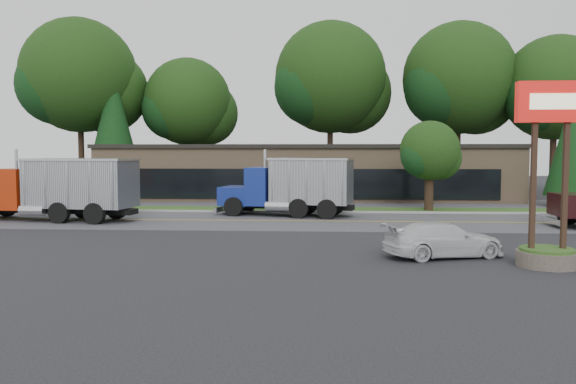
% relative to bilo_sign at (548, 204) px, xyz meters
% --- Properties ---
extents(ground, '(140.00, 140.00, 0.00)m').
position_rel_bilo_sign_xyz_m(ground, '(-10.50, 2.50, -2.02)').
color(ground, '#2D2D32').
rests_on(ground, ground).
extents(road, '(60.00, 8.00, 0.02)m').
position_rel_bilo_sign_xyz_m(road, '(-10.50, 11.50, -2.02)').
color(road, '#57575D').
rests_on(road, ground).
extents(center_line, '(60.00, 0.12, 0.01)m').
position_rel_bilo_sign_xyz_m(center_line, '(-10.50, 11.50, -2.02)').
color(center_line, gold).
rests_on(center_line, ground).
extents(curb, '(60.00, 0.30, 0.12)m').
position_rel_bilo_sign_xyz_m(curb, '(-10.50, 15.70, -2.02)').
color(curb, '#9E9E99').
rests_on(curb, ground).
extents(grass_verge, '(60.00, 3.40, 0.03)m').
position_rel_bilo_sign_xyz_m(grass_verge, '(-10.50, 17.50, -2.02)').
color(grass_verge, '#31531C').
rests_on(grass_verge, ground).
extents(far_parking, '(60.00, 7.00, 0.02)m').
position_rel_bilo_sign_xyz_m(far_parking, '(-10.50, 22.50, -2.02)').
color(far_parking, '#57575D').
rests_on(far_parking, ground).
extents(strip_mall, '(32.00, 12.00, 4.00)m').
position_rel_bilo_sign_xyz_m(strip_mall, '(-8.50, 28.50, -0.02)').
color(strip_mall, '#987A5D').
rests_on(strip_mall, ground).
extents(bilo_sign, '(2.20, 1.90, 5.95)m').
position_rel_bilo_sign_xyz_m(bilo_sign, '(0.00, 0.00, 0.00)').
color(bilo_sign, '#6B6054').
rests_on(bilo_sign, ground).
extents(tree_far_a, '(11.55, 10.87, 16.47)m').
position_rel_bilo_sign_xyz_m(tree_far_a, '(-30.32, 34.64, 8.49)').
color(tree_far_a, '#382619').
rests_on(tree_far_a, ground).
extents(tree_far_b, '(9.07, 8.54, 12.94)m').
position_rel_bilo_sign_xyz_m(tree_far_b, '(-20.36, 36.61, 6.24)').
color(tree_far_b, '#382619').
rests_on(tree_far_b, ground).
extents(tree_far_c, '(11.42, 10.75, 16.29)m').
position_rel_bilo_sign_xyz_m(tree_far_c, '(-6.33, 36.64, 8.38)').
color(tree_far_c, '#382619').
rests_on(tree_far_c, ground).
extents(tree_far_d, '(11.12, 10.47, 15.87)m').
position_rel_bilo_sign_xyz_m(tree_far_d, '(5.67, 35.63, 8.10)').
color(tree_far_d, '#382619').
rests_on(tree_far_d, ground).
extents(tree_far_e, '(9.90, 9.32, 14.12)m').
position_rel_bilo_sign_xyz_m(tree_far_e, '(13.65, 33.62, 6.99)').
color(tree_far_e, '#382619').
rests_on(tree_far_e, ground).
extents(evergreen_left, '(5.07, 5.07, 11.52)m').
position_rel_bilo_sign_xyz_m(evergreen_left, '(-26.50, 32.50, 4.31)').
color(evergreen_left, '#382619').
rests_on(evergreen_left, ground).
extents(evergreen_right, '(3.40, 3.40, 7.73)m').
position_rel_bilo_sign_xyz_m(evergreen_right, '(9.50, 20.50, 2.22)').
color(evergreen_right, '#382619').
rests_on(evergreen_right, ground).
extents(tree_verge, '(4.00, 3.76, 5.70)m').
position_rel_bilo_sign_xyz_m(tree_verge, '(-0.44, 17.55, 1.60)').
color(tree_verge, '#382619').
rests_on(tree_verge, ground).
extents(dump_truck_red, '(9.92, 3.81, 3.36)m').
position_rel_bilo_sign_xyz_m(dump_truck_red, '(-21.48, 10.95, -0.21)').
color(dump_truck_red, black).
rests_on(dump_truck_red, ground).
extents(dump_truck_blue, '(8.05, 4.10, 3.36)m').
position_rel_bilo_sign_xyz_m(dump_truck_blue, '(-8.92, 13.95, -0.22)').
color(dump_truck_blue, black).
rests_on(dump_truck_blue, ground).
extents(rally_car, '(4.60, 2.93, 1.24)m').
position_rel_bilo_sign_xyz_m(rally_car, '(-3.00, 1.45, -1.40)').
color(rally_car, silver).
rests_on(rally_car, ground).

